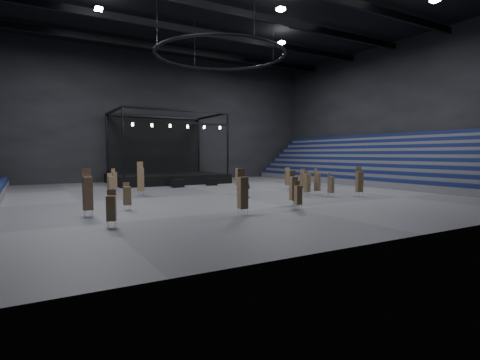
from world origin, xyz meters
TOP-DOWN VIEW (x-y plane):
  - floor at (0.00, 0.00)m, footprint 50.00×50.00m
  - ceiling at (0.00, 0.00)m, footprint 50.00×42.00m
  - wall_back at (0.00, 21.00)m, footprint 50.00×0.20m
  - wall_front at (0.00, -21.00)m, footprint 50.00×0.20m
  - wall_right at (25.00, 0.00)m, footprint 0.20×42.00m
  - bleachers_right at (22.94, 0.00)m, footprint 7.20×40.00m
  - stage at (0.00, 16.24)m, footprint 14.00×10.00m
  - truss_ring at (-0.00, 0.00)m, footprint 12.30×12.30m
  - roof_girders at (0.00, -0.00)m, footprint 49.00×30.35m
  - floodlights at (0.00, -4.00)m, footprint 28.60×16.60m
  - flight_case_left at (-1.03, 9.98)m, footprint 1.14×0.83m
  - flight_case_mid at (-1.14, 8.44)m, footprint 1.53×1.13m
  - flight_case_right at (3.32, 8.90)m, footprint 1.43×0.95m
  - chair_stack_0 at (-0.01, -11.69)m, footprint 0.47×0.47m
  - chair_stack_1 at (3.94, 3.54)m, footprint 0.61×0.61m
  - chair_stack_2 at (7.40, -7.06)m, footprint 0.51×0.51m
  - chair_stack_3 at (-8.21, 8.01)m, footprint 0.53×0.53m
  - chair_stack_4 at (7.40, -5.26)m, footprint 0.55×0.55m
  - chair_stack_5 at (10.03, -0.89)m, footprint 0.58×0.58m
  - chair_stack_6 at (-4.60, -11.99)m, footprint 0.55×0.55m
  - chair_stack_7 at (-7.18, 1.73)m, footprint 0.61×0.61m
  - chair_stack_8 at (7.76, -2.82)m, footprint 0.59×0.59m
  - chair_stack_9 at (-12.40, -11.99)m, footprint 0.58×0.58m
  - chair_stack_10 at (9.60, -8.31)m, footprint 0.65×0.65m
  - chair_stack_11 at (8.35, 0.45)m, footprint 0.66×0.66m
  - chair_stack_12 at (-10.27, -6.29)m, footprint 0.46×0.46m
  - chair_stack_13 at (-9.20, 4.76)m, footprint 0.58×0.58m
  - chair_stack_14 at (-12.94, -7.84)m, footprint 0.55×0.55m
  - chair_stack_15 at (5.98, -5.49)m, footprint 0.44×0.44m
  - chair_stack_16 at (0.90, -9.99)m, footprint 0.54×0.54m
  - man_center at (2.92, 0.89)m, footprint 0.64×0.47m
  - crew_member at (0.54, -3.81)m, footprint 0.94×1.04m

SIDE VIEW (x-z plane):
  - floor at x=0.00m, z-range 0.00..0.00m
  - flight_case_left at x=-1.03m, z-range 0.00..0.68m
  - flight_case_right at x=3.32m, z-range 0.00..0.87m
  - flight_case_mid at x=-1.14m, z-range 0.00..0.92m
  - man_center at x=2.92m, z-range 0.00..1.64m
  - crew_member at x=0.54m, z-range 0.00..1.73m
  - chair_stack_12 at x=-10.27m, z-range 0.07..1.96m
  - chair_stack_0 at x=-0.01m, z-range 0.05..2.01m
  - chair_stack_5 at x=10.03m, z-range 0.07..2.04m
  - chair_stack_9 at x=-12.40m, z-range 0.07..2.05m
  - chair_stack_13 at x=-9.20m, z-range 0.08..2.07m
  - chair_stack_2 at x=7.40m, z-range 0.04..2.17m
  - chair_stack_3 at x=-8.21m, z-range 0.03..2.34m
  - chair_stack_1 at x=3.94m, z-range 0.05..2.33m
  - chair_stack_15 at x=5.98m, z-range 0.02..2.37m
  - chair_stack_8 at x=7.76m, z-range 0.06..2.37m
  - chair_stack_11 at x=8.35m, z-range 0.07..2.41m
  - chair_stack_4 at x=7.40m, z-range 0.03..2.46m
  - chair_stack_16 at x=0.90m, z-range 0.02..2.60m
  - chair_stack_10 at x=9.60m, z-range 0.04..2.68m
  - stage at x=0.00m, z-range -3.15..6.05m
  - chair_stack_6 at x=-4.60m, z-range 0.03..2.91m
  - chair_stack_14 at x=-12.94m, z-range 0.02..2.94m
  - chair_stack_7 at x=-7.18m, z-range 0.02..3.13m
  - bleachers_right at x=22.94m, z-range -1.47..4.93m
  - wall_back at x=0.00m, z-range 0.00..18.00m
  - wall_front at x=0.00m, z-range 0.00..18.00m
  - wall_right at x=25.00m, z-range 0.00..18.00m
  - truss_ring at x=0.00m, z-range 10.43..15.58m
  - floodlights at x=0.00m, z-range 16.48..16.73m
  - roof_girders at x=0.00m, z-range 16.85..17.55m
  - ceiling at x=0.00m, z-range 17.90..18.10m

